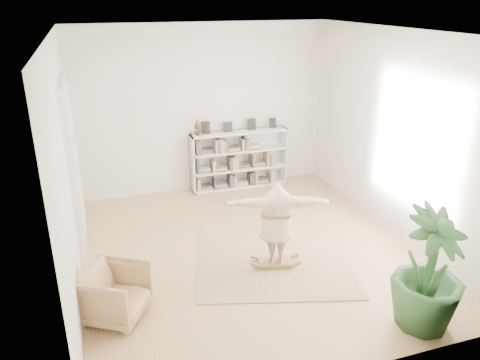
{
  "coord_description": "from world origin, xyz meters",
  "views": [
    {
      "loc": [
        -2.33,
        -6.65,
        4.1
      ],
      "look_at": [
        -0.02,
        0.4,
        1.15
      ],
      "focal_mm": 35.0,
      "sensor_mm": 36.0,
      "label": 1
    }
  ],
  "objects_px": {
    "rocker_board": "(275,262)",
    "bookshelf": "(239,160)",
    "person": "(277,221)",
    "armchair": "(114,293)",
    "houseplant": "(429,271)"
  },
  "relations": [
    {
      "from": "bookshelf",
      "to": "person",
      "type": "xyz_separation_m",
      "value": [
        -0.49,
        -3.41,
        0.18
      ]
    },
    {
      "from": "bookshelf",
      "to": "houseplant",
      "type": "height_order",
      "value": "houseplant"
    },
    {
      "from": "bookshelf",
      "to": "armchair",
      "type": "bearing_deg",
      "value": -127.77
    },
    {
      "from": "rocker_board",
      "to": "houseplant",
      "type": "relative_size",
      "value": 0.37
    },
    {
      "from": "armchair",
      "to": "houseplant",
      "type": "distance_m",
      "value": 4.14
    },
    {
      "from": "bookshelf",
      "to": "houseplant",
      "type": "xyz_separation_m",
      "value": [
        0.81,
        -5.37,
        0.19
      ]
    },
    {
      "from": "armchair",
      "to": "person",
      "type": "height_order",
      "value": "person"
    },
    {
      "from": "person",
      "to": "houseplant",
      "type": "bearing_deg",
      "value": 139.34
    },
    {
      "from": "bookshelf",
      "to": "person",
      "type": "height_order",
      "value": "bookshelf"
    },
    {
      "from": "bookshelf",
      "to": "houseplant",
      "type": "relative_size",
      "value": 1.33
    },
    {
      "from": "armchair",
      "to": "houseplant",
      "type": "xyz_separation_m",
      "value": [
        3.85,
        -1.44,
        0.46
      ]
    },
    {
      "from": "rocker_board",
      "to": "bookshelf",
      "type": "bearing_deg",
      "value": 97.52
    },
    {
      "from": "person",
      "to": "houseplant",
      "type": "height_order",
      "value": "houseplant"
    },
    {
      "from": "armchair",
      "to": "rocker_board",
      "type": "relative_size",
      "value": 1.34
    },
    {
      "from": "armchair",
      "to": "houseplant",
      "type": "relative_size",
      "value": 0.49
    }
  ]
}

